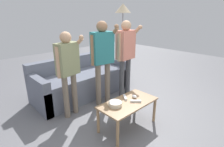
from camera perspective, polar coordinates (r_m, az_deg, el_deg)
The scene contains 11 objects.
ground_plane at distance 3.13m, azimuth 5.49°, elevation -14.03°, with size 12.00×12.00×0.00m, color slate.
couch at distance 3.88m, azimuth -9.78°, elevation -2.43°, with size 2.04×0.83×0.81m.
coffee_table at distance 2.74m, azimuth 5.18°, elevation -10.29°, with size 0.92×0.47×0.43m.
snack_bowl at distance 2.59m, azimuth 1.06°, elevation -9.75°, with size 0.20×0.20×0.06m, color beige.
game_remote_nunchuk at distance 2.83m, azimuth 7.22°, elevation -7.36°, with size 0.06×0.09×0.05m.
floor_lamp at distance 4.59m, azimuth 3.54°, elevation 18.93°, with size 0.40×0.40×1.92m.
player_left at distance 2.93m, azimuth -14.01°, elevation 2.58°, with size 0.45×0.29×1.44m.
player_center at distance 3.23m, azimuth -3.08°, elevation 6.25°, with size 0.46×0.38×1.58m.
player_right at distance 3.57m, azimuth 4.43°, elevation 7.36°, with size 0.48×0.34×1.57m.
game_remote_wand_near at distance 2.72m, azimuth 7.66°, elevation -8.81°, with size 0.14×0.14×0.03m.
game_remote_wand_far at distance 2.81m, azimuth 4.23°, elevation -7.72°, with size 0.13×0.15×0.03m.
Camera 1 is at (-2.02, -1.69, 1.70)m, focal length 28.36 mm.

